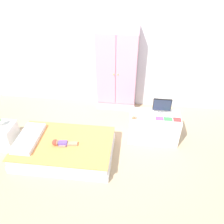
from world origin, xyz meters
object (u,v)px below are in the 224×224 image
object	(u,v)px
nightstand	(4,136)
wardrobe	(117,71)
bed	(65,149)
book_purple	(159,118)
book_red	(177,120)
tv_stand	(154,127)
tv_monitor	(162,105)
doll	(60,143)
rocking_horse_toy	(135,116)
book_green	(168,119)

from	to	relation	value
nightstand	wardrobe	size ratio (longest dim) A/B	0.26
bed	wardrobe	xyz separation A→B (m)	(0.69, 1.46, 0.71)
book_purple	book_red	world-z (taller)	same
bed	tv_stand	xyz separation A→B (m)	(1.42, 0.55, 0.12)
bed	book_purple	size ratio (longest dim) A/B	12.26
wardrobe	tv_monitor	size ratio (longest dim) A/B	5.66
tv_monitor	book_red	distance (m)	0.33
doll	tv_stand	world-z (taller)	tv_stand
nightstand	wardrobe	distance (m)	2.30
doll	book_purple	bearing A→B (deg)	18.69
wardrobe	book_red	xyz separation A→B (m)	(1.07, -1.00, -0.32)
bed	nightstand	bearing A→B (deg)	174.73
nightstand	book_purple	bearing A→B (deg)	8.19
doll	tv_monitor	distance (m)	1.73
rocking_horse_toy	book_green	bearing A→B (deg)	4.23
doll	tv_monitor	xyz separation A→B (m)	(1.55, 0.67, 0.37)
tv_monitor	book_red	size ratio (longest dim) A/B	2.45
bed	tv_stand	size ratio (longest dim) A/B	1.84
rocking_horse_toy	book_purple	bearing A→B (deg)	5.66
bed	book_green	size ratio (longest dim) A/B	11.68
tv_monitor	book_red	world-z (taller)	tv_monitor
wardrobe	rocking_horse_toy	bearing A→B (deg)	-69.34
book_purple	bed	bearing A→B (deg)	-162.72
doll	tv_stand	distance (m)	1.58
book_purple	tv_monitor	bearing A→B (deg)	78.62
rocking_horse_toy	book_purple	world-z (taller)	rocking_horse_toy
rocking_horse_toy	book_red	world-z (taller)	rocking_horse_toy
tv_stand	wardrobe	bearing A→B (deg)	128.82
tv_stand	book_red	bearing A→B (deg)	-14.77
nightstand	rocking_horse_toy	size ratio (longest dim) A/B	4.16
tv_stand	book_red	size ratio (longest dim) A/B	6.87
nightstand	book_green	size ratio (longest dim) A/B	3.28
wardrobe	book_green	world-z (taller)	wardrobe
book_purple	rocking_horse_toy	bearing A→B (deg)	-174.34
doll	tv_monitor	world-z (taller)	tv_monitor
doll	nightstand	bearing A→B (deg)	171.60
doll	wardrobe	size ratio (longest dim) A/B	0.23
bed	book_purple	distance (m)	1.60
bed	nightstand	world-z (taller)	nightstand
book_green	book_purple	bearing A→B (deg)	180.00
bed	rocking_horse_toy	xyz separation A→B (m)	(1.08, 0.42, 0.43)
book_green	book_red	xyz separation A→B (m)	(0.14, 0.00, 0.00)
bed	rocking_horse_toy	world-z (taller)	rocking_horse_toy
rocking_horse_toy	book_green	world-z (taller)	rocking_horse_toy
tv_monitor	book_green	bearing A→B (deg)	-56.44
bed	wardrobe	size ratio (longest dim) A/B	0.91
bed	rocking_horse_toy	bearing A→B (deg)	21.31
rocking_horse_toy	doll	bearing A→B (deg)	-157.01
doll	rocking_horse_toy	bearing A→B (deg)	22.99
book_red	doll	bearing A→B (deg)	-164.06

